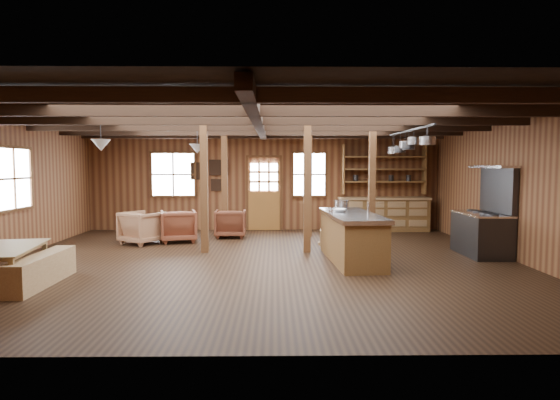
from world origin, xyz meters
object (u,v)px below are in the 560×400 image
armchair_b (230,223)px  armchair_c (143,227)px  kitchen_island (352,237)px  armchair_a (178,226)px  commercial_range (484,226)px  dining_table (6,266)px

armchair_b → armchair_c: bearing=24.5°
kitchen_island → armchair_b: 4.04m
kitchen_island → armchair_a: size_ratio=2.99×
commercial_range → armchair_b: bearing=155.8°
commercial_range → armchair_b: 6.03m
commercial_range → armchair_b: (-5.49, 2.46, -0.25)m
kitchen_island → armchair_a: 4.51m
kitchen_island → armchair_c: bearing=152.1°
commercial_range → dining_table: commercial_range is taller
commercial_range → armchair_c: size_ratio=2.17×
kitchen_island → dining_table: size_ratio=1.50×
armchair_b → armchair_c: armchair_c is taller
dining_table → armchair_c: 3.97m
kitchen_island → armchair_a: kitchen_island is taller
dining_table → armchair_b: (3.06, 4.80, 0.06)m
armchair_a → armchair_c: 0.84m
commercial_range → dining_table: 8.87m
dining_table → armchair_b: armchair_b is taller
dining_table → commercial_range: bearing=-84.7°
armchair_c → armchair_b: bearing=-120.6°
armchair_c → commercial_range: bearing=-157.7°
kitchen_island → dining_table: (-5.70, -1.75, -0.18)m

